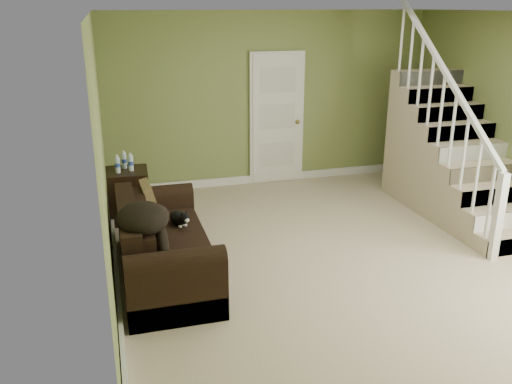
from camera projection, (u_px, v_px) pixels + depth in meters
floor at (340, 252)px, 6.18m from camera, size 5.00×5.50×0.01m
ceiling at (353, 12)px, 5.32m from camera, size 5.00×5.50×0.01m
wall_back at (270, 100)px, 8.25m from camera, size 5.00×0.04×2.60m
wall_left at (103, 158)px, 5.11m from camera, size 0.04×5.50×2.60m
baseboard_back at (270, 178)px, 8.63m from camera, size 5.00×0.04×0.12m
baseboard_left at (117, 275)px, 5.53m from camera, size 0.04×5.50×0.12m
door at (277, 119)px, 8.33m from camera, size 0.86×0.12×2.02m
staircase at (448, 162)px, 7.35m from camera, size 1.00×2.51×2.82m
sofa at (161, 249)px, 5.54m from camera, size 0.88×2.03×0.80m
side_table at (127, 195)px, 7.01m from camera, size 0.58×0.58×0.90m
cat at (179, 218)px, 5.77m from camera, size 0.27×0.42×0.21m
banana at (178, 257)px, 5.01m from camera, size 0.06×0.18×0.05m
throw_pillow at (150, 199)px, 6.05m from camera, size 0.21×0.40×0.41m
throw_blanket at (143, 218)px, 4.93m from camera, size 0.63×0.73×0.25m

